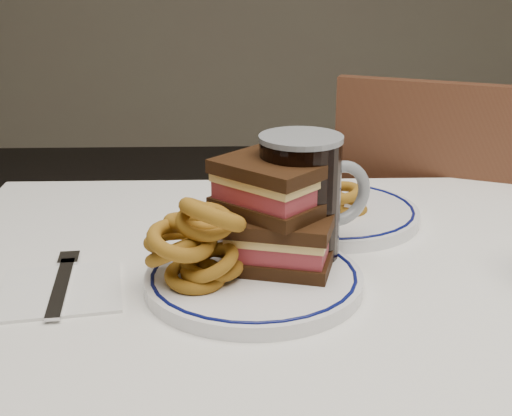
{
  "coord_description": "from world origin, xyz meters",
  "views": [
    {
      "loc": [
        -0.23,
        -0.77,
        1.13
      ],
      "look_at": [
        -0.21,
        0.02,
        0.84
      ],
      "focal_mm": 50.0,
      "sensor_mm": 36.0,
      "label": 1
    }
  ],
  "objects_px": {
    "main_plate": "(254,279)",
    "reuben_sandwich": "(276,213)",
    "beer_mug": "(302,201)",
    "chair_far": "(446,276)",
    "far_plate": "(330,213)"
  },
  "relations": [
    {
      "from": "main_plate",
      "to": "reuben_sandwich",
      "type": "bearing_deg",
      "value": 49.72
    },
    {
      "from": "main_plate",
      "to": "beer_mug",
      "type": "height_order",
      "value": "beer_mug"
    },
    {
      "from": "main_plate",
      "to": "beer_mug",
      "type": "xyz_separation_m",
      "value": [
        0.06,
        0.06,
        0.08
      ]
    },
    {
      "from": "chair_far",
      "to": "main_plate",
      "type": "bearing_deg",
      "value": -126.75
    },
    {
      "from": "reuben_sandwich",
      "to": "far_plate",
      "type": "relative_size",
      "value": 0.62
    },
    {
      "from": "far_plate",
      "to": "reuben_sandwich",
      "type": "bearing_deg",
      "value": -115.72
    },
    {
      "from": "far_plate",
      "to": "beer_mug",
      "type": "bearing_deg",
      "value": -109.66
    },
    {
      "from": "reuben_sandwich",
      "to": "beer_mug",
      "type": "distance_m",
      "value": 0.05
    },
    {
      "from": "main_plate",
      "to": "far_plate",
      "type": "xyz_separation_m",
      "value": [
        0.12,
        0.23,
        0.0
      ]
    },
    {
      "from": "beer_mug",
      "to": "chair_far",
      "type": "bearing_deg",
      "value": 54.49
    },
    {
      "from": "beer_mug",
      "to": "far_plate",
      "type": "relative_size",
      "value": 0.65
    },
    {
      "from": "chair_far",
      "to": "far_plate",
      "type": "distance_m",
      "value": 0.51
    },
    {
      "from": "chair_far",
      "to": "beer_mug",
      "type": "xyz_separation_m",
      "value": [
        -0.35,
        -0.49,
        0.34
      ]
    },
    {
      "from": "reuben_sandwich",
      "to": "beer_mug",
      "type": "bearing_deg",
      "value": 39.79
    },
    {
      "from": "beer_mug",
      "to": "main_plate",
      "type": "bearing_deg",
      "value": -135.34
    }
  ]
}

